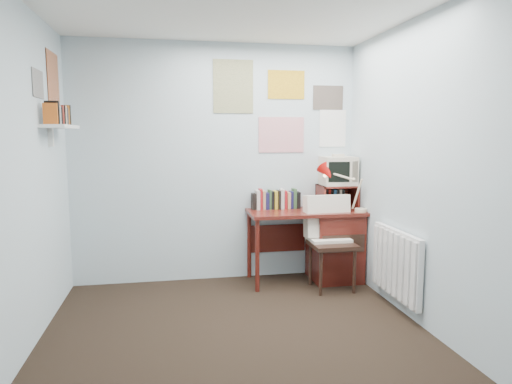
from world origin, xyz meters
The scene contains 14 objects.
ground centered at (0.00, 0.00, 0.00)m, with size 3.50×3.50×0.00m, color black.
back_wall centered at (0.00, 1.75, 1.25)m, with size 3.00×0.02×2.50m, color silver.
left_wall centered at (-1.50, 0.00, 1.25)m, with size 0.02×3.50×2.50m, color silver.
right_wall centered at (1.50, 0.00, 1.25)m, with size 0.02×3.50×2.50m, color silver.
desk centered at (1.17, 1.48, 0.41)m, with size 1.20×0.55×0.76m.
desk_chair centered at (1.09, 1.18, 0.46)m, with size 0.47×0.45×0.92m, color black.
desk_lamp centered at (1.44, 1.30, 0.98)m, with size 0.31×0.27×0.45m, color red.
tv_riser centered at (1.29, 1.59, 0.89)m, with size 0.40×0.30×0.25m, color #5B1C14.
crt_tv centered at (1.30, 1.61, 1.18)m, with size 0.35×0.33×0.33m, color beige.
book_row centered at (0.66, 1.66, 0.87)m, with size 0.60×0.14×0.22m, color #5B1C14.
radiator centered at (1.46, 0.55, 0.42)m, with size 0.09×0.80×0.60m, color white.
wall_shelf centered at (-1.40, 1.10, 1.62)m, with size 0.20×0.62×0.24m, color white.
posters_back centered at (0.70, 1.74, 1.85)m, with size 1.20×0.01×0.90m, color white.
posters_left centered at (-1.49, 1.10, 2.00)m, with size 0.01×0.70×0.60m, color white.
Camera 1 is at (-0.49, -3.07, 1.55)m, focal length 32.00 mm.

